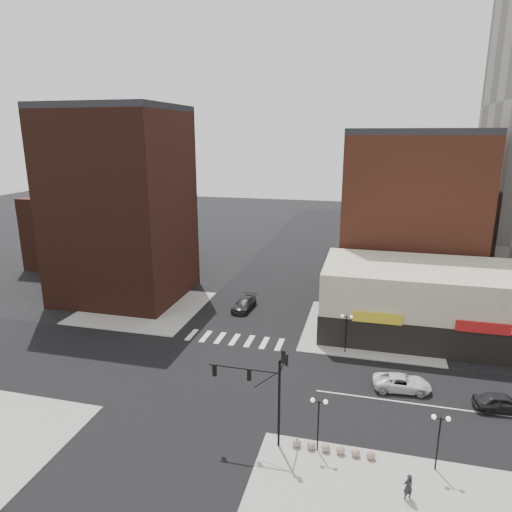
% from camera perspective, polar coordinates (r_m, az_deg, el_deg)
% --- Properties ---
extents(ground, '(240.00, 240.00, 0.00)m').
position_cam_1_polar(ground, '(44.66, -5.71, -14.78)').
color(ground, black).
rests_on(ground, ground).
extents(road_ew, '(200.00, 14.00, 0.02)m').
position_cam_1_polar(road_ew, '(44.66, -5.71, -14.77)').
color(road_ew, black).
rests_on(road_ew, ground).
extents(road_ns, '(14.00, 200.00, 0.02)m').
position_cam_1_polar(road_ns, '(44.66, -5.71, -14.76)').
color(road_ns, black).
rests_on(road_ns, ground).
extents(sidewalk_nw, '(15.00, 15.00, 0.12)m').
position_cam_1_polar(sidewalk_nw, '(62.13, -13.87, -6.25)').
color(sidewalk_nw, gray).
rests_on(sidewalk_nw, ground).
extents(sidewalk_ne, '(15.00, 15.00, 0.12)m').
position_cam_1_polar(sidewalk_ne, '(55.42, 14.07, -8.93)').
color(sidewalk_ne, gray).
rests_on(sidewalk_ne, ground).
extents(building_nw, '(16.00, 15.00, 25.00)m').
position_cam_1_polar(building_nw, '(64.50, -16.47, 5.83)').
color(building_nw, '#3A1C12').
rests_on(building_nw, ground).
extents(building_nw_low, '(20.00, 18.00, 12.00)m').
position_cam_1_polar(building_nw_low, '(85.35, -18.48, 3.36)').
color(building_nw_low, '#3A1C12').
rests_on(building_nw_low, ground).
extents(building_ne_midrise, '(18.00, 15.00, 22.00)m').
position_cam_1_polar(building_ne_midrise, '(66.97, 18.65, 4.67)').
color(building_ne_midrise, brown).
rests_on(building_ne_midrise, ground).
extents(building_ne_row, '(24.20, 12.20, 8.00)m').
position_cam_1_polar(building_ne_row, '(55.17, 21.08, -5.99)').
color(building_ne_row, beige).
rests_on(building_ne_row, ground).
extents(traffic_signal, '(5.59, 3.09, 7.77)m').
position_cam_1_polar(traffic_signal, '(33.88, 1.41, -15.46)').
color(traffic_signal, black).
rests_on(traffic_signal, ground).
extents(street_lamp_se_a, '(1.22, 0.32, 4.16)m').
position_cam_1_polar(street_lamp_se_a, '(34.12, 7.84, -18.68)').
color(street_lamp_se_a, black).
rests_on(street_lamp_se_a, sidewalk_se).
extents(street_lamp_se_b, '(1.22, 0.32, 4.16)m').
position_cam_1_polar(street_lamp_se_b, '(34.45, 21.99, -19.39)').
color(street_lamp_se_b, black).
rests_on(street_lamp_se_b, sidewalk_se).
extents(street_lamp_ne, '(1.22, 0.32, 4.16)m').
position_cam_1_polar(street_lamp_ne, '(48.19, 11.24, -8.31)').
color(street_lamp_ne, black).
rests_on(street_lamp_ne, sidewalk_ne).
extents(bollard_row, '(5.87, 0.62, 0.62)m').
position_cam_1_polar(bollard_row, '(35.72, 9.61, -22.66)').
color(bollard_row, gray).
rests_on(bollard_row, sidewalk_se).
extents(white_suv, '(5.22, 2.79, 1.39)m').
position_cam_1_polar(white_suv, '(44.12, 17.77, -14.85)').
color(white_suv, silver).
rests_on(white_suv, ground).
extents(dark_sedan_east, '(4.61, 2.20, 1.52)m').
position_cam_1_polar(dark_sedan_east, '(44.29, 28.42, -15.83)').
color(dark_sedan_east, black).
rests_on(dark_sedan_east, ground).
extents(dark_sedan_north, '(2.54, 5.36, 1.51)m').
position_cam_1_polar(dark_sedan_north, '(59.54, -1.49, -6.02)').
color(dark_sedan_north, black).
rests_on(dark_sedan_north, ground).
extents(pedestrian, '(0.77, 0.68, 1.76)m').
position_cam_1_polar(pedestrian, '(33.05, 18.48, -25.66)').
color(pedestrian, '#232126').
rests_on(pedestrian, sidewalk_se).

